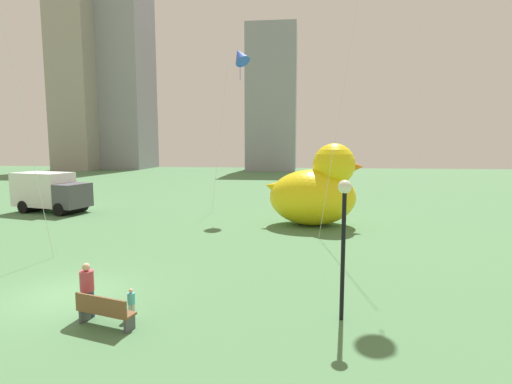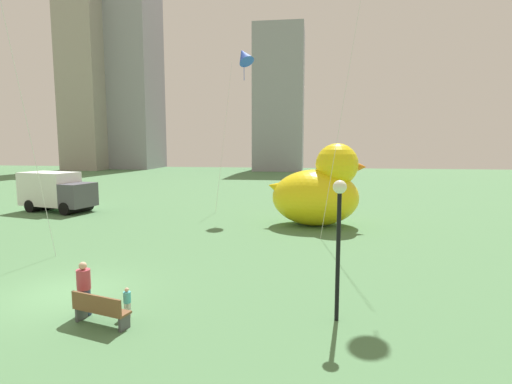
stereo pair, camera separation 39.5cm
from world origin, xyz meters
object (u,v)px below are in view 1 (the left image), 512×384
Objects in this scene: person_adult at (87,287)px; person_child at (131,302)px; giant_inflatable_duck at (316,191)px; lamppost at (344,222)px; park_bench at (104,310)px; box_truck at (50,192)px; kite_blue at (240,56)px.

person_adult is 1.83× the size of person_child.
giant_inflatable_duck is 1.51× the size of lamppost.
box_truck is at bearing 127.03° from park_bench.
park_bench is 1.11× the size of person_adult.
lamppost is 20.61m from kite_blue.
lamppost is at bearing -72.61° from kite_blue.
person_child is at bearing -112.09° from giant_inflatable_duck.
kite_blue is (-5.64, 18.00, 8.31)m from lamppost.
person_adult is 20.28m from box_truck.
lamppost is (6.39, 1.23, 2.31)m from park_bench.
kite_blue is (1.55, 18.64, 10.23)m from person_adult.
lamppost is 0.68× the size of box_truck.
person_adult is 0.13× the size of kite_blue.
person_adult is at bearing -174.97° from lamppost.
box_truck reaches higher than person_child.
lamppost reaches higher than park_bench.
person_adult is 0.26× the size of giant_inflatable_duck.
kite_blue is (13.54, 2.29, 9.66)m from box_truck.
park_bench is 6.91m from lamppost.
person_child is at bearing -174.30° from lamppost.
park_bench is 0.44× the size of lamppost.
giant_inflatable_duck is at bearing 67.91° from person_child.
giant_inflatable_duck is at bearing 67.15° from park_bench.
person_child is at bearing 1.94° from person_adult.
kite_blue reaches higher than giant_inflatable_duck.
lamppost is at bearing -88.74° from giant_inflatable_duck.
lamppost is at bearing -39.34° from box_truck.
box_truck is (-18.88, 2.46, -0.67)m from giant_inflatable_duck.
box_truck is 0.49× the size of kite_blue.
person_child is 21.04m from box_truck.
box_truck is at bearing 126.25° from person_adult.
person_adult is 15.56m from giant_inflatable_duck.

